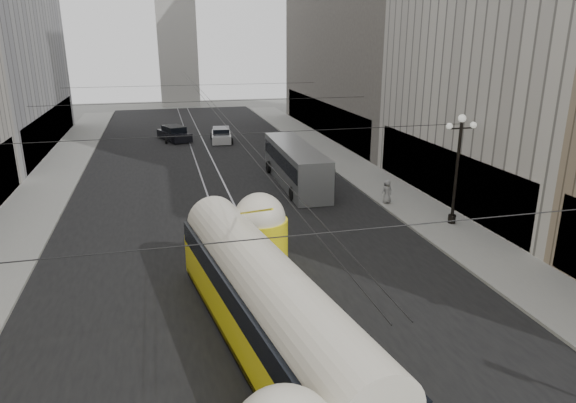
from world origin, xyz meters
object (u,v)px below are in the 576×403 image
city_bus (295,163)px  pedestrian_crossing_b (371,383)px  streetcar (268,304)px  pedestrian_sidewalk_right (387,191)px

city_bus → pedestrian_crossing_b: city_bus is taller
streetcar → pedestrian_crossing_b: 4.46m
streetcar → pedestrian_sidewalk_right: bearing=52.3°
pedestrian_crossing_b → city_bus: bearing=173.8°
pedestrian_crossing_b → streetcar: bearing=-144.5°
streetcar → pedestrian_crossing_b: streetcar is taller
streetcar → pedestrian_crossing_b: size_ratio=9.52×
city_bus → pedestrian_crossing_b: size_ratio=6.66×
pedestrian_crossing_b → pedestrian_sidewalk_right: bearing=157.6°
streetcar → pedestrian_sidewalk_right: 17.99m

